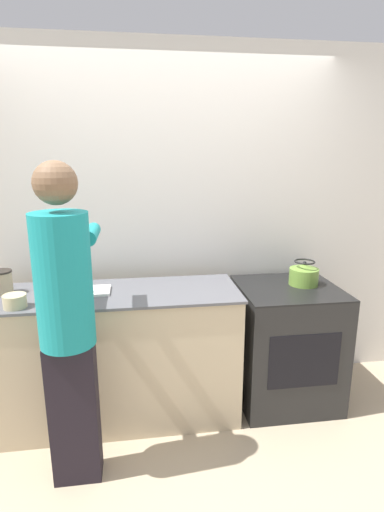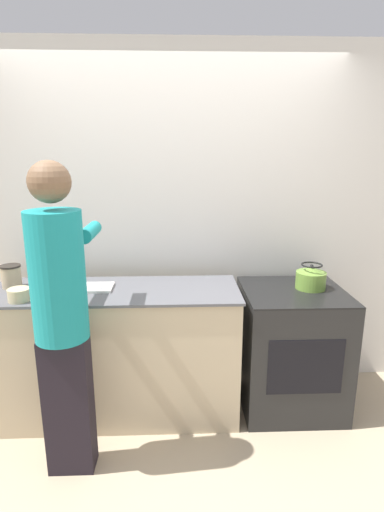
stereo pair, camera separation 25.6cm
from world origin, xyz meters
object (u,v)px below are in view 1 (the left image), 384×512
object	(u,v)px
oven	(285,343)
bowl_prep	(15,301)
cutting_board	(85,291)
knife	(80,291)
canister_jar	(2,282)
person	(67,316)
kettle	(304,275)

from	to	relation	value
oven	bowl_prep	xyz separation A→B (m)	(-1.80, -0.25, 0.53)
cutting_board	bowl_prep	size ratio (longest dim) A/B	2.44
cutting_board	knife	distance (m)	0.04
bowl_prep	canister_jar	size ratio (longest dim) A/B	0.86
oven	cutting_board	world-z (taller)	cutting_board
person	bowl_prep	distance (m)	0.48
kettle	oven	bearing A→B (deg)	-162.34
person	knife	distance (m)	0.52
kettle	canister_jar	xyz separation A→B (m)	(-2.07, -0.02, 0.05)
cutting_board	canister_jar	size ratio (longest dim) A/B	2.11
person	kettle	size ratio (longest dim) A/B	8.52
cutting_board	knife	size ratio (longest dim) A/B	1.29
knife	bowl_prep	xyz separation A→B (m)	(-0.35, -0.19, 0.02)
kettle	bowl_prep	distance (m)	1.95
canister_jar	person	bearing A→B (deg)	-50.03
oven	cutting_board	size ratio (longest dim) A/B	2.68
knife	kettle	world-z (taller)	kettle
oven	canister_jar	size ratio (longest dim) A/B	5.67
oven	bowl_prep	distance (m)	1.89
kettle	person	bearing A→B (deg)	-158.64
bowl_prep	canister_jar	world-z (taller)	canister_jar
oven	knife	distance (m)	1.54
knife	kettle	distance (m)	1.58
person	canister_jar	distance (m)	0.78
knife	oven	bearing A→B (deg)	11.52
oven	knife	xyz separation A→B (m)	(-1.45, -0.06, 0.51)
cutting_board	canister_jar	xyz separation A→B (m)	(-0.53, 0.06, 0.07)
canister_jar	bowl_prep	bearing A→B (deg)	-60.97
person	cutting_board	xyz separation A→B (m)	(0.03, 0.54, -0.05)
cutting_board	canister_jar	distance (m)	0.53
knife	canister_jar	size ratio (longest dim) A/B	1.64
knife	cutting_board	bearing A→B (deg)	50.60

